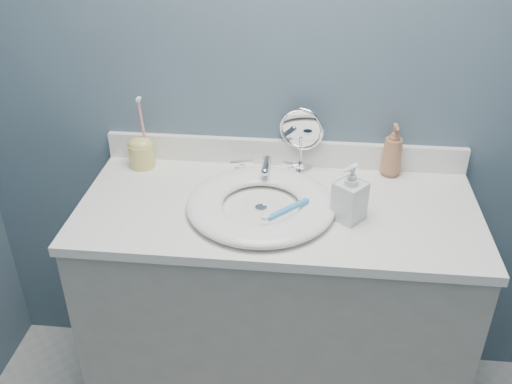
# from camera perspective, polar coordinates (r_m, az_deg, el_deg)

# --- Properties ---
(back_wall) EXTENTS (2.20, 0.02, 2.40)m
(back_wall) POSITION_cam_1_polar(r_m,az_deg,el_deg) (1.85, 3.05, 11.72)
(back_wall) COLOR slate
(back_wall) RESTS_ON ground
(vanity_cabinet) EXTENTS (1.20, 0.55, 0.85)m
(vanity_cabinet) POSITION_cam_1_polar(r_m,az_deg,el_deg) (2.03, 1.96, -12.21)
(vanity_cabinet) COLOR #A5A096
(vanity_cabinet) RESTS_ON ground
(countertop) EXTENTS (1.22, 0.57, 0.03)m
(countertop) POSITION_cam_1_polar(r_m,az_deg,el_deg) (1.75, 2.22, -1.71)
(countertop) COLOR white
(countertop) RESTS_ON vanity_cabinet
(backsplash) EXTENTS (1.22, 0.02, 0.09)m
(backsplash) POSITION_cam_1_polar(r_m,az_deg,el_deg) (1.95, 2.81, 3.96)
(backsplash) COLOR white
(backsplash) RESTS_ON countertop
(basin) EXTENTS (0.45, 0.45, 0.04)m
(basin) POSITION_cam_1_polar(r_m,az_deg,el_deg) (1.71, 0.50, -1.20)
(basin) COLOR white
(basin) RESTS_ON countertop
(drain) EXTENTS (0.04, 0.04, 0.01)m
(drain) POSITION_cam_1_polar(r_m,az_deg,el_deg) (1.72, 0.50, -1.62)
(drain) COLOR silver
(drain) RESTS_ON countertop
(faucet) EXTENTS (0.25, 0.13, 0.07)m
(faucet) POSITION_cam_1_polar(r_m,az_deg,el_deg) (1.88, 1.09, 2.23)
(faucet) COLOR silver
(faucet) RESTS_ON countertop
(makeup_mirror) EXTENTS (0.15, 0.09, 0.22)m
(makeup_mirror) POSITION_cam_1_polar(r_m,az_deg,el_deg) (1.89, 4.54, 5.60)
(makeup_mirror) COLOR silver
(makeup_mirror) RESTS_ON countertop
(soap_bottle_amber) EXTENTS (0.07, 0.08, 0.18)m
(soap_bottle_amber) POSITION_cam_1_polar(r_m,az_deg,el_deg) (1.92, 13.51, 4.10)
(soap_bottle_amber) COLOR #A26949
(soap_bottle_amber) RESTS_ON countertop
(soap_bottle_clear) EXTENTS (0.11, 0.11, 0.18)m
(soap_bottle_clear) POSITION_cam_1_polar(r_m,az_deg,el_deg) (1.66, 9.41, -0.03)
(soap_bottle_clear) COLOR silver
(soap_bottle_clear) RESTS_ON countertop
(toothbrush_holder) EXTENTS (0.09, 0.09, 0.25)m
(toothbrush_holder) POSITION_cam_1_polar(r_m,az_deg,el_deg) (1.97, -11.40, 4.06)
(toothbrush_holder) COLOR #D6CA6B
(toothbrush_holder) RESTS_ON countertop
(toothbrush_lying) EXTENTS (0.13, 0.13, 0.02)m
(toothbrush_lying) POSITION_cam_1_polar(r_m,az_deg,el_deg) (1.64, 3.05, -1.82)
(toothbrush_lying) COLOR #3D93DB
(toothbrush_lying) RESTS_ON basin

